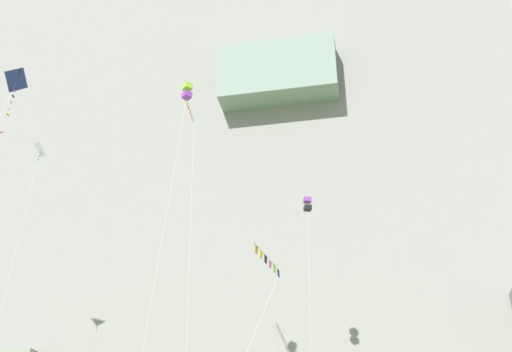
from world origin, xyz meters
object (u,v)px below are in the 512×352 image
object	(u,v)px
kite_diamond_far_left	(35,170)
kite_banner_low_left	(188,148)
kite_diamond_mid_center	(12,90)
kite_box_high_left	(187,94)
kite_banner_near_cliff	(259,288)
kite_box_upper_right	(308,206)

from	to	relation	value
kite_diamond_far_left	kite_banner_low_left	bearing A→B (deg)	7.50
kite_diamond_mid_center	kite_diamond_far_left	world-z (taller)	kite_diamond_far_left
kite_box_high_left	kite_diamond_far_left	size ratio (longest dim) A/B	1.13
kite_box_high_left	kite_diamond_mid_center	world-z (taller)	kite_box_high_left
kite_banner_near_cliff	kite_diamond_mid_center	bearing A→B (deg)	176.75
kite_diamond_mid_center	kite_box_upper_right	size ratio (longest dim) A/B	0.95
kite_box_upper_right	kite_banner_low_left	bearing A→B (deg)	-136.56
kite_box_high_left	kite_diamond_far_left	bearing A→B (deg)	178.80
kite_banner_low_left	kite_box_high_left	bearing A→B (deg)	-83.81
kite_banner_low_left	kite_banner_near_cliff	world-z (taller)	kite_banner_low_left
kite_banner_near_cliff	kite_diamond_far_left	distance (m)	30.13
kite_banner_near_cliff	kite_box_upper_right	size ratio (longest dim) A/B	0.45
kite_banner_low_left	kite_box_upper_right	size ratio (longest dim) A/B	1.20
kite_banner_low_left	kite_diamond_far_left	world-z (taller)	kite_banner_low_left
kite_diamond_mid_center	kite_banner_low_left	bearing A→B (deg)	69.03
kite_banner_near_cliff	kite_diamond_far_left	size ratio (longest dim) A/B	0.41
kite_banner_low_left	kite_box_high_left	distance (m)	4.42
kite_banner_low_left	kite_diamond_mid_center	world-z (taller)	kite_banner_low_left
kite_box_high_left	kite_banner_near_cliff	xyz separation A→B (m)	(8.62, -14.22, -21.65)
kite_box_upper_right	kite_diamond_far_left	size ratio (longest dim) A/B	0.92
kite_diamond_far_left	kite_box_high_left	bearing A→B (deg)	-1.20
kite_banner_low_left	kite_box_upper_right	distance (m)	11.99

